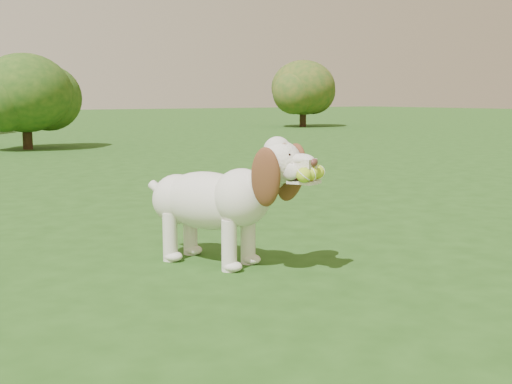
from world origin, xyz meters
TOP-DOWN VIEW (x-y plane):
  - ground at (0.00, 0.00)m, footprint 80.00×80.00m
  - dog at (0.43, -0.02)m, footprint 0.64×1.00m
  - shrub_c at (1.54, 8.13)m, footprint 1.52×1.52m
  - shrub_h at (10.37, 12.01)m, footprint 1.85×1.85m

SIDE VIEW (x-z plane):
  - ground at x=0.00m, z-range 0.00..0.00m
  - dog at x=0.43m, z-range 0.02..0.70m
  - shrub_c at x=1.54m, z-range 0.14..1.72m
  - shrub_h at x=10.37m, z-range 0.17..2.09m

